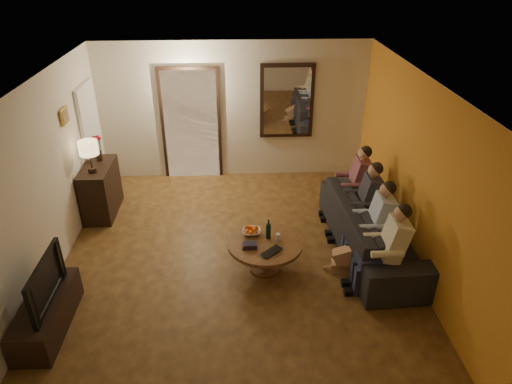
{
  "coord_description": "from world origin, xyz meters",
  "views": [
    {
      "loc": [
        0.04,
        -5.23,
        4.08
      ],
      "look_at": [
        0.3,
        0.3,
        1.05
      ],
      "focal_mm": 32.0,
      "sensor_mm": 36.0,
      "label": 1
    }
  ],
  "objects_px": {
    "person_c": "(364,205)",
    "person_d": "(354,186)",
    "dresser": "(101,190)",
    "table_lamp": "(90,157)",
    "dog": "(350,255)",
    "bowl": "(252,232)",
    "wine_bottle": "(268,229)",
    "tv_stand": "(47,314)",
    "sofa": "(374,228)",
    "person_a": "(388,252)",
    "person_b": "(375,227)",
    "coffee_table": "(265,255)",
    "tv": "(38,282)",
    "laptop": "(274,253)"
  },
  "relations": [
    {
      "from": "person_c",
      "to": "person_d",
      "type": "relative_size",
      "value": 1.0
    },
    {
      "from": "dresser",
      "to": "table_lamp",
      "type": "height_order",
      "value": "table_lamp"
    },
    {
      "from": "dog",
      "to": "bowl",
      "type": "height_order",
      "value": "dog"
    },
    {
      "from": "dog",
      "to": "wine_bottle",
      "type": "bearing_deg",
      "value": 179.38
    },
    {
      "from": "dog",
      "to": "tv_stand",
      "type": "bearing_deg",
      "value": -156.26
    },
    {
      "from": "dresser",
      "to": "sofa",
      "type": "relative_size",
      "value": 0.38
    },
    {
      "from": "person_c",
      "to": "bowl",
      "type": "height_order",
      "value": "person_c"
    },
    {
      "from": "person_a",
      "to": "wine_bottle",
      "type": "relative_size",
      "value": 3.87
    },
    {
      "from": "table_lamp",
      "to": "bowl",
      "type": "relative_size",
      "value": 2.08
    },
    {
      "from": "person_b",
      "to": "coffee_table",
      "type": "height_order",
      "value": "person_b"
    },
    {
      "from": "tv_stand",
      "to": "sofa",
      "type": "distance_m",
      "value": 4.52
    },
    {
      "from": "dresser",
      "to": "person_c",
      "type": "relative_size",
      "value": 0.82
    },
    {
      "from": "bowl",
      "to": "tv",
      "type": "bearing_deg",
      "value": -153.57
    },
    {
      "from": "dresser",
      "to": "dog",
      "type": "height_order",
      "value": "dresser"
    },
    {
      "from": "person_c",
      "to": "table_lamp",
      "type": "bearing_deg",
      "value": 169.61
    },
    {
      "from": "tv_stand",
      "to": "sofa",
      "type": "height_order",
      "value": "sofa"
    },
    {
      "from": "table_lamp",
      "to": "laptop",
      "type": "bearing_deg",
      "value": -32.24
    },
    {
      "from": "person_c",
      "to": "bowl",
      "type": "relative_size",
      "value": 4.63
    },
    {
      "from": "tv",
      "to": "laptop",
      "type": "height_order",
      "value": "tv"
    },
    {
      "from": "table_lamp",
      "to": "bowl",
      "type": "xyz_separation_m",
      "value": [
        2.48,
        -1.24,
        -0.66
      ]
    },
    {
      "from": "person_c",
      "to": "dog",
      "type": "height_order",
      "value": "person_c"
    },
    {
      "from": "person_b",
      "to": "person_d",
      "type": "relative_size",
      "value": 1.0
    },
    {
      "from": "person_a",
      "to": "dog",
      "type": "xyz_separation_m",
      "value": [
        -0.36,
        0.38,
        -0.32
      ]
    },
    {
      "from": "table_lamp",
      "to": "wine_bottle",
      "type": "relative_size",
      "value": 1.74
    },
    {
      "from": "table_lamp",
      "to": "person_b",
      "type": "bearing_deg",
      "value": -18.07
    },
    {
      "from": "person_c",
      "to": "person_a",
      "type": "bearing_deg",
      "value": -90.0
    },
    {
      "from": "dresser",
      "to": "table_lamp",
      "type": "xyz_separation_m",
      "value": [
        0.0,
        -0.22,
        0.71
      ]
    },
    {
      "from": "table_lamp",
      "to": "bowl",
      "type": "bearing_deg",
      "value": -26.58
    },
    {
      "from": "tv_stand",
      "to": "coffee_table",
      "type": "distance_m",
      "value": 2.85
    },
    {
      "from": "coffee_table",
      "to": "tv",
      "type": "bearing_deg",
      "value": -159.16
    },
    {
      "from": "person_a",
      "to": "dog",
      "type": "relative_size",
      "value": 2.14
    },
    {
      "from": "person_a",
      "to": "laptop",
      "type": "distance_m",
      "value": 1.46
    },
    {
      "from": "dresser",
      "to": "laptop",
      "type": "xyz_separation_m",
      "value": [
        2.76,
        -1.96,
        0.03
      ]
    },
    {
      "from": "person_a",
      "to": "bowl",
      "type": "xyz_separation_m",
      "value": [
        -1.72,
        0.73,
        -0.12
      ]
    },
    {
      "from": "person_c",
      "to": "laptop",
      "type": "xyz_separation_m",
      "value": [
        -1.44,
        -0.97,
        -0.14
      ]
    },
    {
      "from": "person_c",
      "to": "person_d",
      "type": "distance_m",
      "value": 0.6
    },
    {
      "from": "person_b",
      "to": "bowl",
      "type": "xyz_separation_m",
      "value": [
        -1.72,
        0.13,
        -0.12
      ]
    },
    {
      "from": "person_d",
      "to": "tv_stand",
      "type": "bearing_deg",
      "value": -151.24
    },
    {
      "from": "table_lamp",
      "to": "person_b",
      "type": "xyz_separation_m",
      "value": [
        4.2,
        -1.37,
        -0.54
      ]
    },
    {
      "from": "dog",
      "to": "person_a",
      "type": "bearing_deg",
      "value": -35.91
    },
    {
      "from": "tv_stand",
      "to": "bowl",
      "type": "relative_size",
      "value": 4.82
    },
    {
      "from": "sofa",
      "to": "coffee_table",
      "type": "bearing_deg",
      "value": 100.22
    },
    {
      "from": "tv",
      "to": "wine_bottle",
      "type": "xyz_separation_m",
      "value": [
        2.71,
        1.11,
        -0.09
      ]
    },
    {
      "from": "tv",
      "to": "dog",
      "type": "bearing_deg",
      "value": -76.98
    },
    {
      "from": "laptop",
      "to": "table_lamp",
      "type": "bearing_deg",
      "value": 105.21
    },
    {
      "from": "person_b",
      "to": "coffee_table",
      "type": "bearing_deg",
      "value": -176.62
    },
    {
      "from": "sofa",
      "to": "bowl",
      "type": "relative_size",
      "value": 10.05
    },
    {
      "from": "table_lamp",
      "to": "dog",
      "type": "height_order",
      "value": "table_lamp"
    },
    {
      "from": "dresser",
      "to": "wine_bottle",
      "type": "bearing_deg",
      "value": -30.26
    },
    {
      "from": "table_lamp",
      "to": "coffee_table",
      "type": "bearing_deg",
      "value": -28.77
    }
  ]
}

